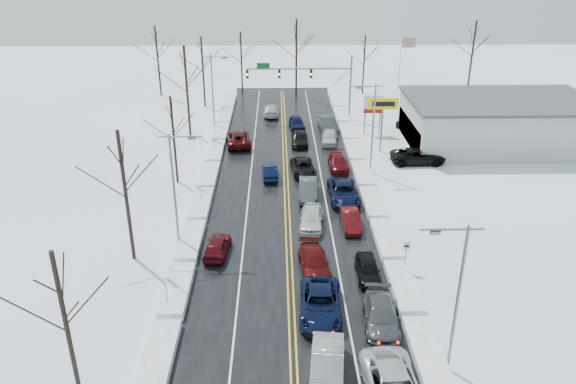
{
  "coord_description": "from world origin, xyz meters",
  "views": [
    {
      "loc": [
        -0.8,
        -41.88,
        21.98
      ],
      "look_at": [
        0.03,
        0.09,
        2.5
      ],
      "focal_mm": 35.0,
      "sensor_mm": 36.0,
      "label": 1
    }
  ],
  "objects_px": {
    "tires_plus_sign": "(383,107)",
    "dealership_building": "(498,122)",
    "oncoming_car_0": "(270,177)",
    "flagpole": "(401,69)",
    "traffic_signal_mast": "(311,77)"
  },
  "relations": [
    {
      "from": "dealership_building",
      "to": "flagpole",
      "type": "bearing_deg",
      "value": 126.27
    },
    {
      "from": "tires_plus_sign",
      "to": "oncoming_car_0",
      "type": "relative_size",
      "value": 1.47
    },
    {
      "from": "flagpole",
      "to": "dealership_building",
      "type": "xyz_separation_m",
      "value": [
        8.8,
        -12.0,
        -3.27
      ]
    },
    {
      "from": "tires_plus_sign",
      "to": "flagpole",
      "type": "xyz_separation_m",
      "value": [
        4.67,
        14.01,
        0.93
      ]
    },
    {
      "from": "tires_plus_sign",
      "to": "dealership_building",
      "type": "bearing_deg",
      "value": 8.47
    },
    {
      "from": "dealership_building",
      "to": "oncoming_car_0",
      "type": "xyz_separation_m",
      "value": [
        -25.57,
        -9.05,
        -2.66
      ]
    },
    {
      "from": "traffic_signal_mast",
      "to": "flagpole",
      "type": "relative_size",
      "value": 1.33
    },
    {
      "from": "tires_plus_sign",
      "to": "flagpole",
      "type": "bearing_deg",
      "value": 71.56
    },
    {
      "from": "dealership_building",
      "to": "oncoming_car_0",
      "type": "distance_m",
      "value": 27.25
    },
    {
      "from": "tires_plus_sign",
      "to": "oncoming_car_0",
      "type": "xyz_separation_m",
      "value": [
        -12.09,
        -7.04,
        -4.99
      ]
    },
    {
      "from": "traffic_signal_mast",
      "to": "tires_plus_sign",
      "type": "xyz_separation_m",
      "value": [
        7.05,
        -12.0,
        -0.49
      ]
    },
    {
      "from": "flagpole",
      "to": "dealership_building",
      "type": "height_order",
      "value": "flagpole"
    },
    {
      "from": "oncoming_car_0",
      "to": "dealership_building",
      "type": "bearing_deg",
      "value": -164.95
    },
    {
      "from": "dealership_building",
      "to": "tires_plus_sign",
      "type": "bearing_deg",
      "value": -171.53
    },
    {
      "from": "traffic_signal_mast",
      "to": "tires_plus_sign",
      "type": "height_order",
      "value": "traffic_signal_mast"
    }
  ]
}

